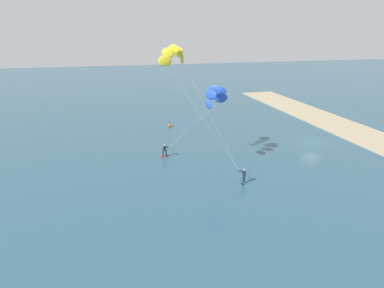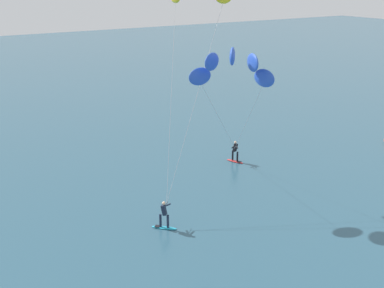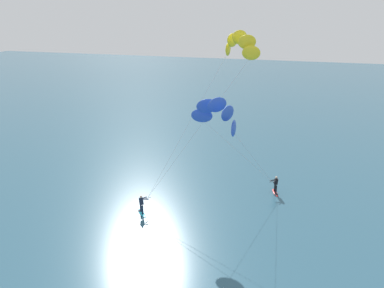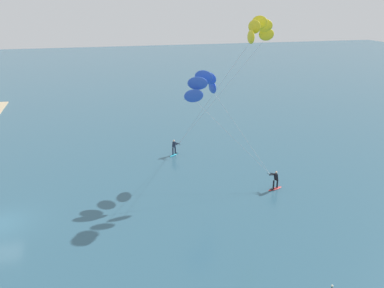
{
  "view_description": "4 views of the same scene",
  "coord_description": "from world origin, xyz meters",
  "views": [
    {
      "loc": [
        -42.1,
        29.17,
        15.85
      ],
      "look_at": [
        -5.34,
        19.6,
        3.12
      ],
      "focal_mm": 32.29,
      "sensor_mm": 36.0,
      "label": 1
    },
    {
      "loc": [
        -24.08,
        -8.62,
        14.01
      ],
      "look_at": [
        -8.08,
        16.32,
        4.35
      ],
      "focal_mm": 49.3,
      "sensor_mm": 36.0,
      "label": 2
    },
    {
      "loc": [
        0.59,
        -8.13,
        15.57
      ],
      "look_at": [
        -7.74,
        19.81,
        4.8
      ],
      "focal_mm": 33.51,
      "sensor_mm": 36.0,
      "label": 3
    },
    {
      "loc": [
        28.57,
        7.18,
        15.45
      ],
      "look_at": [
        -5.19,
        15.79,
        3.07
      ],
      "focal_mm": 37.97,
      "sensor_mm": 36.0,
      "label": 4
    }
  ],
  "objects": [
    {
      "name": "kitesurfer_mid_water",
      "position": [
        -4.73,
        16.98,
        8.24
      ],
      "size": [
        7.23,
        8.15,
        9.78
      ],
      "color": "red",
      "rests_on": "ground"
    },
    {
      "name": "kitesurfer_nearshore",
      "position": [
        -4.57,
        21.08,
        12.52
      ],
      "size": [
        8.93,
        8.72,
        14.24
      ],
      "color": "#23ADD1",
      "rests_on": "ground"
    },
    {
      "name": "ground_plane",
      "position": [
        0.0,
        0.0,
        0.0
      ],
      "size": [
        240.0,
        240.0,
        0.0
      ],
      "primitive_type": "plane",
      "color": "#2D566B"
    }
  ]
}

